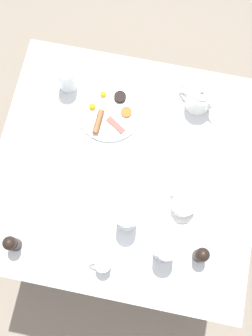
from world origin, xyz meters
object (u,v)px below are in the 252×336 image
at_px(breakfast_plate, 109,110).
at_px(wine_glass_spare, 165,251).
at_px(pepper_grinder, 201,255).
at_px(teacup_with_saucer_left, 183,205).
at_px(knife_by_plate, 217,171).
at_px(water_glass_tall, 127,219).
at_px(water_glass_short, 67,78).
at_px(teapot_near, 199,98).
at_px(creamer_jug, 103,265).
at_px(salt_grinder, 12,244).
at_px(fork_by_plate, 71,169).

xyz_separation_m(breakfast_plate, wine_glass_spare, (-0.31, 0.50, 0.06)).
bearing_deg(pepper_grinder, teacup_with_saucer_left, -62.09).
bearing_deg(breakfast_plate, knife_by_plate, 160.63).
distance_m(water_glass_tall, water_glass_short, 0.61).
bearing_deg(teapot_near, creamer_jug, -75.68).
bearing_deg(wine_glass_spare, water_glass_tall, -28.46).
bearing_deg(knife_by_plate, breakfast_plate, -19.37).
xyz_separation_m(water_glass_tall, wine_glass_spare, (-0.15, 0.08, 0.00)).
xyz_separation_m(teapot_near, salt_grinder, (0.57, 0.69, 0.00)).
bearing_deg(fork_by_plate, teapot_near, -139.63).
bearing_deg(teapot_near, fork_by_plate, -106.62).
height_order(teacup_with_saucer_left, creamer_jug, creamer_jug).
bearing_deg(knife_by_plate, water_glass_short, -20.57).
relative_size(water_glass_tall, water_glass_short, 1.14).
relative_size(fork_by_plate, knife_by_plate, 0.69).
bearing_deg(pepper_grinder, knife_by_plate, -93.42).
height_order(teapot_near, teacup_with_saucer_left, teapot_near).
bearing_deg(knife_by_plate, creamer_jug, 50.59).
relative_size(wine_glass_spare, salt_grinder, 1.32).
height_order(wine_glass_spare, fork_by_plate, wine_glass_spare).
xyz_separation_m(wine_glass_spare, knife_by_plate, (-0.15, -0.34, -0.07)).
distance_m(water_glass_short, creamer_jug, 0.74).
relative_size(teapot_near, wine_glass_spare, 1.23).
height_order(pepper_grinder, knife_by_plate, pepper_grinder).
bearing_deg(fork_by_plate, pepper_grinder, 157.13).
height_order(teapot_near, water_glass_short, teapot_near).
relative_size(teapot_near, pepper_grinder, 1.63).
bearing_deg(creamer_jug, water_glass_short, -66.62).
relative_size(teapot_near, teacup_with_saucer_left, 1.30).
xyz_separation_m(teacup_with_saucer_left, fork_by_plate, (0.45, -0.06, -0.02)).
relative_size(water_glass_short, knife_by_plate, 0.60).
bearing_deg(water_glass_tall, teacup_with_saucer_left, -153.03).
bearing_deg(salt_grinder, water_glass_short, -93.48).
distance_m(creamer_jug, fork_by_plate, 0.38).
bearing_deg(pepper_grinder, salt_grinder, 8.10).
relative_size(creamer_jug, salt_grinder, 0.78).
bearing_deg(creamer_jug, teapot_near, -108.70).
distance_m(breakfast_plate, teacup_with_saucer_left, 0.48).
relative_size(water_glass_short, wine_glass_spare, 0.88).
bearing_deg(knife_by_plate, teacup_with_saucer_left, 56.11).
xyz_separation_m(teacup_with_saucer_left, wine_glass_spare, (0.04, 0.18, 0.04)).
height_order(water_glass_tall, salt_grinder, water_glass_tall).
bearing_deg(water_glass_tall, wine_glass_spare, 151.54).
bearing_deg(water_glass_short, creamer_jug, 113.38).
height_order(creamer_jug, knife_by_plate, creamer_jug).
distance_m(salt_grinder, knife_by_plate, 0.81).
xyz_separation_m(teapot_near, water_glass_short, (0.53, 0.02, 0.01)).
xyz_separation_m(breakfast_plate, teapot_near, (-0.34, -0.10, 0.05)).
xyz_separation_m(teapot_near, teacup_with_saucer_left, (-0.01, 0.43, -0.03)).
bearing_deg(teacup_with_saucer_left, pepper_grinder, 117.91).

